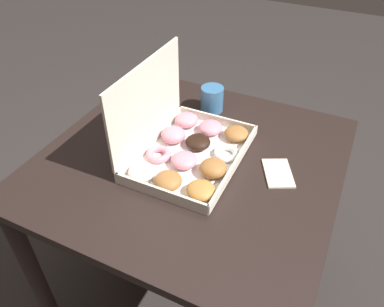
# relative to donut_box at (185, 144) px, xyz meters

# --- Properties ---
(ground_plane) EXTENTS (8.00, 8.00, 0.00)m
(ground_plane) POSITION_rel_donut_box_xyz_m (0.00, -0.02, -0.76)
(ground_plane) COLOR #2D2826
(dining_table) EXTENTS (0.90, 0.93, 0.72)m
(dining_table) POSITION_rel_donut_box_xyz_m (0.00, -0.02, -0.15)
(dining_table) COLOR black
(dining_table) RESTS_ON ground_plane
(donut_box) EXTENTS (0.41, 0.31, 0.30)m
(donut_box) POSITION_rel_donut_box_xyz_m (0.00, 0.00, 0.00)
(donut_box) COLOR white
(donut_box) RESTS_ON dining_table
(coffee_mug) EXTENTS (0.08, 0.08, 0.09)m
(coffee_mug) POSITION_rel_donut_box_xyz_m (0.29, 0.03, 0.00)
(coffee_mug) COLOR teal
(coffee_mug) RESTS_ON dining_table
(paper_napkin) EXTENTS (0.15, 0.13, 0.01)m
(paper_napkin) POSITION_rel_donut_box_xyz_m (0.04, -0.30, -0.04)
(paper_napkin) COLOR beige
(paper_napkin) RESTS_ON dining_table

